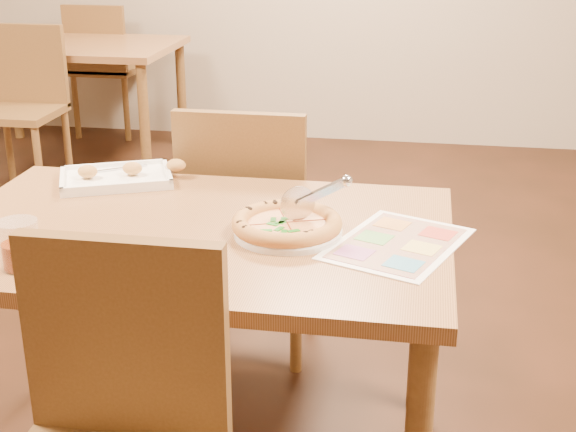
% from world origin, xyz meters
% --- Properties ---
extents(dining_table, '(1.30, 0.85, 0.72)m').
position_xyz_m(dining_table, '(0.00, 0.00, 0.63)').
color(dining_table, '#96663C').
rests_on(dining_table, ground).
extents(chair_near, '(0.42, 0.42, 0.47)m').
position_xyz_m(chair_near, '(0.00, -0.60, 0.57)').
color(chair_near, brown).
rests_on(chair_near, ground).
extents(chair_far, '(0.42, 0.42, 0.47)m').
position_xyz_m(chair_far, '(-0.00, 0.60, 0.57)').
color(chair_far, brown).
rests_on(chair_far, ground).
extents(bg_table, '(1.30, 0.85, 0.72)m').
position_xyz_m(bg_table, '(-1.60, 2.80, 0.63)').
color(bg_table, '#96663C').
rests_on(bg_table, ground).
extents(bg_chair_near, '(0.42, 0.42, 0.47)m').
position_xyz_m(bg_chair_near, '(-1.60, 2.20, 0.57)').
color(bg_chair_near, brown).
rests_on(bg_chair_near, ground).
extents(bg_chair_far, '(0.42, 0.42, 0.47)m').
position_xyz_m(bg_chair_far, '(-1.60, 3.30, 0.57)').
color(bg_chair_far, brown).
rests_on(bg_chair_far, ground).
extents(plate, '(0.36, 0.36, 0.01)m').
position_xyz_m(plate, '(0.24, -0.00, 0.73)').
color(plate, silver).
rests_on(plate, dining_table).
extents(pizza, '(0.28, 0.28, 0.04)m').
position_xyz_m(pizza, '(0.24, -0.00, 0.75)').
color(pizza, '#E29A4D').
rests_on(pizza, plate).
extents(pizza_cutter, '(0.16, 0.09, 0.10)m').
position_xyz_m(pizza_cutter, '(0.30, 0.03, 0.81)').
color(pizza_cutter, silver).
rests_on(pizza_cutter, pizza).
extents(appetizer_tray, '(0.39, 0.33, 0.06)m').
position_xyz_m(appetizer_tray, '(-0.32, 0.32, 0.74)').
color(appetizer_tray, white).
rests_on(appetizer_tray, dining_table).
extents(glass_tumbler, '(0.09, 0.09, 0.11)m').
position_xyz_m(glass_tumbler, '(-0.32, -0.30, 0.77)').
color(glass_tumbler, maroon).
rests_on(glass_tumbler, dining_table).
extents(menu, '(0.39, 0.45, 0.00)m').
position_xyz_m(menu, '(0.52, -0.02, 0.72)').
color(menu, white).
rests_on(menu, dining_table).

